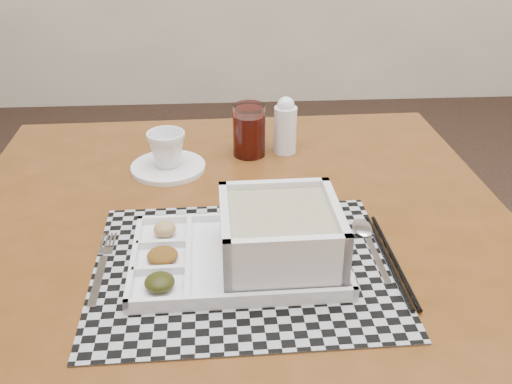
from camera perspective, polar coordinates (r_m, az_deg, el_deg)
dining_table at (r=1.02m, az=-1.93°, el=-6.75°), size 0.99×0.99×0.73m
placemat at (r=0.87m, az=-1.22°, el=-7.49°), size 0.46×0.38×0.00m
serving_tray at (r=0.85m, az=1.10°, el=-5.10°), size 0.32×0.23×0.10m
fork at (r=0.90m, az=-15.11°, el=-7.10°), size 0.02×0.19×0.00m
spoon at (r=0.96m, az=10.85°, el=-3.98°), size 0.04×0.18×0.01m
chopsticks at (r=0.90m, az=13.33°, el=-6.56°), size 0.02×0.24×0.01m
saucer at (r=1.16m, az=-8.77°, el=2.46°), size 0.15×0.15×0.01m
cup at (r=1.15m, az=-8.92°, el=4.28°), size 0.09×0.09×0.07m
juice_glass at (r=1.20m, az=-0.69°, el=6.01°), size 0.07×0.07×0.11m
creamer_bottle at (r=1.21m, az=2.95°, el=6.62°), size 0.05×0.05×0.12m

